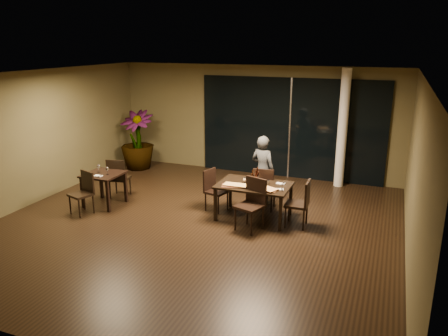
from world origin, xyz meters
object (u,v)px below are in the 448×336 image
at_px(diner, 263,170).
at_px(chair_main_near, 252,201).
at_px(side_table, 104,179).
at_px(potted_plant, 137,140).
at_px(chair_main_far, 264,187).
at_px(chair_main_left, 214,188).
at_px(main_table, 254,188).
at_px(bottle_a, 252,177).
at_px(chair_main_right, 301,201).
at_px(bottle_c, 257,175).
at_px(chair_side_far, 118,176).
at_px(chair_side_near, 84,190).
at_px(bottle_b, 256,177).

bearing_deg(diner, chair_main_near, 113.60).
height_order(side_table, potted_plant, potted_plant).
height_order(chair_main_far, diner, diner).
bearing_deg(chair_main_near, chair_main_left, 167.53).
relative_size(side_table, potted_plant, 0.47).
distance_m(chair_main_far, chair_main_left, 1.11).
height_order(side_table, diner, diner).
xyz_separation_m(main_table, chair_main_far, (0.07, 0.51, -0.13)).
bearing_deg(bottle_a, chair_main_right, -6.90).
relative_size(bottle_a, bottle_c, 0.86).
distance_m(main_table, bottle_c, 0.27).
bearing_deg(potted_plant, chair_main_right, -24.58).
distance_m(chair_main_left, chair_main_right, 2.00).
height_order(chair_main_right, chair_side_far, chair_main_right).
bearing_deg(chair_main_left, bottle_a, -81.36).
height_order(chair_main_far, bottle_c, bottle_c).
distance_m(side_table, potted_plant, 3.00).
relative_size(chair_side_near, bottle_a, 3.22).
bearing_deg(diner, bottle_c, 113.25).
xyz_separation_m(chair_main_near, chair_main_left, (-1.11, 0.67, -0.07)).
xyz_separation_m(chair_side_near, bottle_c, (3.54, 1.18, 0.40)).
distance_m(chair_main_far, chair_side_near, 3.92).
relative_size(main_table, potted_plant, 0.88).
bearing_deg(bottle_c, main_table, -103.15).
xyz_separation_m(chair_main_left, potted_plant, (-3.33, 2.22, 0.34)).
bearing_deg(potted_plant, main_table, -28.70).
bearing_deg(bottle_b, chair_side_near, -163.02).
distance_m(chair_main_near, chair_side_far, 3.55).
bearing_deg(bottle_b, chair_main_right, -5.93).
xyz_separation_m(chair_main_near, diner, (-0.23, 1.48, 0.21)).
xyz_separation_m(chair_main_right, bottle_b, (-0.98, 0.10, 0.36)).
relative_size(chair_main_left, chair_side_far, 0.95).
bearing_deg(main_table, chair_main_left, 172.01).
bearing_deg(bottle_c, bottle_b, -87.06).
xyz_separation_m(chair_main_far, bottle_a, (-0.13, -0.46, 0.35)).
height_order(chair_side_far, potted_plant, potted_plant).
bearing_deg(bottle_c, bottle_a, -141.61).
relative_size(chair_main_far, potted_plant, 0.57).
relative_size(chair_main_left, bottle_c, 2.75).
bearing_deg(potted_plant, side_table, -72.48).
bearing_deg(bottle_b, chair_side_far, -179.78).
distance_m(chair_main_right, potted_plant, 5.85).
bearing_deg(diner, side_table, 38.51).
xyz_separation_m(main_table, bottle_a, (-0.06, 0.05, 0.22)).
bearing_deg(chair_side_far, chair_main_left, 170.73).
xyz_separation_m(side_table, chair_main_far, (3.47, 1.01, -0.08)).
distance_m(main_table, chair_main_right, 1.02).
xyz_separation_m(chair_side_near, bottle_b, (3.55, 1.08, 0.38)).
bearing_deg(chair_main_right, chair_main_left, -97.50).
distance_m(chair_main_far, chair_main_near, 1.05).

